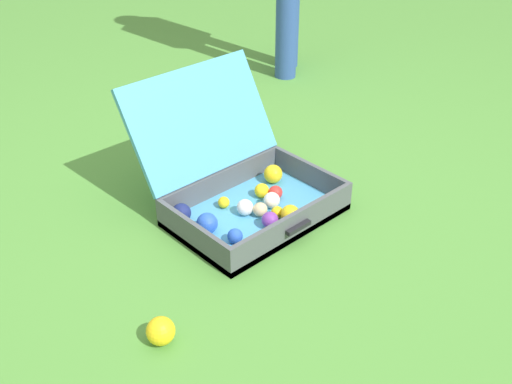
{
  "coord_description": "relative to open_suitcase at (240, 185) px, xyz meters",
  "views": [
    {
      "loc": [
        -1.19,
        -1.36,
        1.31
      ],
      "look_at": [
        0.09,
        0.02,
        0.11
      ],
      "focal_mm": 42.44,
      "sensor_mm": 36.0,
      "label": 1
    }
  ],
  "objects": [
    {
      "name": "ground_plane",
      "position": [
        -0.09,
        -0.1,
        -0.11
      ],
      "size": [
        16.0,
        16.0,
        0.0
      ],
      "primitive_type": "plane",
      "color": "#4C8C38"
    },
    {
      "name": "open_suitcase",
      "position": [
        0.0,
        0.0,
        0.0
      ],
      "size": [
        0.61,
        0.65,
        0.48
      ],
      "color": "#4799C6",
      "rests_on": "ground"
    },
    {
      "name": "stray_ball_on_grass",
      "position": [
        -0.63,
        -0.36,
        -0.06
      ],
      "size": [
        0.09,
        0.09,
        0.09
      ],
      "primitive_type": "sphere",
      "color": "yellow",
      "rests_on": "ground"
    }
  ]
}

